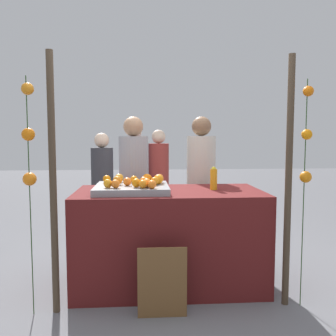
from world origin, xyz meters
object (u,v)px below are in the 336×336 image
orange_1 (158,179)px  orange_0 (107,179)px  chalkboard_sign (162,283)px  stall_counter (169,238)px  juice_bottle (214,179)px  vendor_right (201,193)px  vendor_left (134,194)px

orange_1 → orange_0: bearing=166.0°
orange_1 → chalkboard_sign: (0.00, -0.63, -0.74)m
stall_counter → orange_1: size_ratio=19.38×
orange_0 → juice_bottle: bearing=-6.0°
orange_1 → juice_bottle: bearing=1.7°
chalkboard_sign → vendor_right: size_ratio=0.35×
vendor_right → juice_bottle: bearing=-89.4°
orange_0 → vendor_left: size_ratio=0.05×
vendor_left → vendor_right: vendor_right is taller
vendor_right → chalkboard_sign: bearing=-111.2°
orange_0 → juice_bottle: (1.03, -0.11, 0.00)m
juice_bottle → orange_1: bearing=-178.3°
vendor_left → vendor_right: bearing=1.7°
orange_0 → juice_bottle: juice_bottle is taller
juice_bottle → chalkboard_sign: (-0.53, -0.65, -0.74)m
juice_bottle → vendor_left: 1.06m
orange_0 → vendor_left: (0.25, 0.57, -0.25)m
stall_counter → chalkboard_sign: size_ratio=3.05×
stall_counter → vendor_left: size_ratio=1.06×
orange_0 → vendor_right: size_ratio=0.05×
chalkboard_sign → vendor_right: bearing=68.8°
juice_bottle → vendor_right: size_ratio=0.13×
stall_counter → juice_bottle: size_ratio=8.06×
orange_0 → vendor_right: vendor_right is taller
stall_counter → orange_1: bearing=172.3°
chalkboard_sign → vendor_left: bearing=100.7°
stall_counter → vendor_left: bearing=116.5°
stall_counter → orange_0: size_ratio=23.26×
orange_1 → vendor_left: vendor_left is taller
juice_bottle → stall_counter: bearing=-176.1°
orange_0 → vendor_left: 0.66m
juice_bottle → vendor_left: vendor_left is taller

